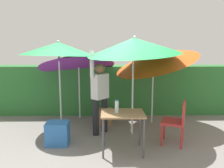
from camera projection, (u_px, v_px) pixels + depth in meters
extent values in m
plane|color=gray|center=(112.00, 133.00, 5.13)|extent=(24.00, 24.00, 0.00)
cube|color=#2D7033|center=(111.00, 89.00, 6.69)|extent=(8.00, 0.70, 1.42)
cylinder|color=silver|center=(132.00, 95.00, 4.94)|extent=(0.04, 0.04, 1.80)
cone|color=green|center=(134.00, 46.00, 4.76)|extent=(2.04, 2.04, 0.60)
sphere|color=silver|center=(135.00, 37.00, 4.71)|extent=(0.05, 0.05, 0.05)
cylinder|color=silver|center=(152.00, 93.00, 5.76)|extent=(0.04, 0.04, 1.56)
cone|color=#EA5919|center=(155.00, 56.00, 5.55)|extent=(2.18, 2.11, 1.20)
sphere|color=silver|center=(157.00, 49.00, 5.47)|extent=(0.05, 0.05, 0.05)
cylinder|color=silver|center=(60.00, 92.00, 5.38)|extent=(0.04, 0.04, 1.76)
cone|color=green|center=(58.00, 49.00, 5.21)|extent=(1.78, 1.78, 0.40)
sphere|color=silver|center=(58.00, 41.00, 5.19)|extent=(0.05, 0.05, 0.05)
cylinder|color=silver|center=(79.00, 93.00, 6.16)|extent=(0.04, 0.04, 1.44)
cone|color=purple|center=(77.00, 60.00, 6.00)|extent=(2.09, 2.03, 1.10)
sphere|color=silver|center=(74.00, 53.00, 5.96)|extent=(0.05, 0.05, 0.05)
cylinder|color=black|center=(96.00, 117.00, 4.97)|extent=(0.14, 0.14, 0.82)
cylinder|color=black|center=(104.00, 115.00, 5.17)|extent=(0.14, 0.14, 0.82)
cube|color=silver|center=(100.00, 86.00, 4.96)|extent=(0.41, 0.41, 0.56)
sphere|color=#8C6647|center=(100.00, 69.00, 4.90)|extent=(0.22, 0.22, 0.22)
cylinder|color=silver|center=(92.00, 64.00, 4.71)|extent=(0.13, 0.13, 0.56)
cylinder|color=#8C6647|center=(107.00, 86.00, 5.13)|extent=(0.13, 0.13, 0.52)
cylinder|color=#B72D2D|center=(164.00, 129.00, 4.79)|extent=(0.04, 0.04, 0.44)
cylinder|color=#B72D2D|center=(162.00, 136.00, 4.44)|extent=(0.04, 0.04, 0.44)
cylinder|color=#B72D2D|center=(183.00, 131.00, 4.65)|extent=(0.04, 0.04, 0.44)
cylinder|color=#B72D2D|center=(181.00, 138.00, 4.30)|extent=(0.04, 0.04, 0.44)
cube|color=#B72D2D|center=(173.00, 122.00, 4.50)|extent=(0.57, 0.57, 0.05)
cube|color=#B72D2D|center=(184.00, 112.00, 4.40)|extent=(0.20, 0.42, 0.40)
cube|color=#2D6BB7|center=(58.00, 133.00, 4.51)|extent=(0.44, 0.36, 0.47)
cube|color=#9E7A4C|center=(103.00, 116.00, 5.72)|extent=(0.45, 0.29, 0.40)
cylinder|color=#4C4C51|center=(140.00, 128.00, 4.44)|extent=(0.04, 0.04, 0.73)
cylinder|color=#4C4C51|center=(104.00, 128.00, 4.43)|extent=(0.04, 0.04, 0.73)
cylinder|color=#4C4C51|center=(144.00, 139.00, 3.93)|extent=(0.04, 0.04, 0.73)
cylinder|color=#4C4C51|center=(103.00, 139.00, 3.91)|extent=(0.04, 0.04, 0.73)
cube|color=#99724C|center=(123.00, 113.00, 4.11)|extent=(0.80, 0.60, 0.03)
cylinder|color=silver|center=(117.00, 107.00, 4.10)|extent=(0.07, 0.07, 0.22)
cylinder|color=#2D60B7|center=(117.00, 100.00, 4.08)|extent=(0.04, 0.04, 0.02)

